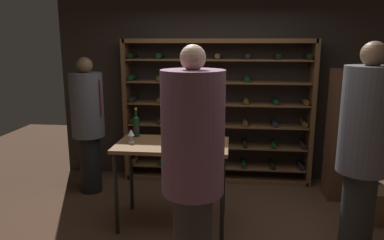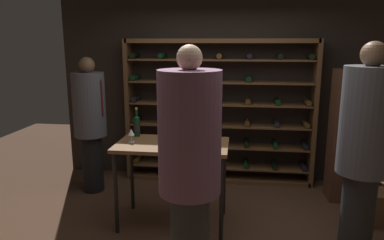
# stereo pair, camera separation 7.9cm
# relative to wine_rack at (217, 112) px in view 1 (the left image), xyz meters

# --- Properties ---
(ground_plane) EXTENTS (9.63, 9.63, 0.00)m
(ground_plane) POSITION_rel_wine_rack_xyz_m (-0.00, -1.60, -1.03)
(ground_plane) COLOR #472D1E
(back_wall) EXTENTS (4.75, 0.10, 2.89)m
(back_wall) POSITION_rel_wine_rack_xyz_m (-0.00, 0.21, 0.41)
(back_wall) COLOR black
(back_wall) RESTS_ON ground
(wine_rack) EXTENTS (2.72, 0.32, 2.08)m
(wine_rack) POSITION_rel_wine_rack_xyz_m (0.00, 0.00, 0.00)
(wine_rack) COLOR brown
(wine_rack) RESTS_ON ground
(tasting_table) EXTENTS (1.22, 0.69, 0.95)m
(tasting_table) POSITION_rel_wine_rack_xyz_m (-0.42, -1.40, -0.19)
(tasting_table) COLOR brown
(tasting_table) RESTS_ON ground
(person_host_in_suit) EXTENTS (0.45, 0.45, 2.04)m
(person_host_in_suit) POSITION_rel_wine_rack_xyz_m (1.40, -1.90, 0.10)
(person_host_in_suit) COLOR black
(person_host_in_suit) RESTS_ON ground
(person_bystander_red_print) EXTENTS (0.48, 0.48, 2.02)m
(person_bystander_red_print) POSITION_rel_wine_rack_xyz_m (-0.08, -2.51, 0.09)
(person_bystander_red_print) COLOR #2F2F2F
(person_bystander_red_print) RESTS_ON ground
(person_guest_blue_shirt) EXTENTS (0.44, 0.43, 1.84)m
(person_guest_blue_shirt) POSITION_rel_wine_rack_xyz_m (-1.69, -0.62, -0.02)
(person_guest_blue_shirt) COLOR black
(person_guest_blue_shirt) RESTS_ON ground
(wine_crate) EXTENTS (0.50, 0.37, 0.37)m
(wine_crate) POSITION_rel_wine_rack_xyz_m (1.97, -1.08, -0.85)
(wine_crate) COLOR brown
(wine_crate) RESTS_ON ground
(display_cabinet) EXTENTS (0.44, 0.36, 1.70)m
(display_cabinet) POSITION_rel_wine_rack_xyz_m (1.70, -0.45, -0.18)
(display_cabinet) COLOR #4C2D1E
(display_cabinet) RESTS_ON ground
(wine_bottle_black_capsule) EXTENTS (0.07, 0.07, 0.34)m
(wine_bottle_black_capsule) POSITION_rel_wine_rack_xyz_m (-0.89, -1.15, 0.04)
(wine_bottle_black_capsule) COLOR black
(wine_bottle_black_capsule) RESTS_ON tasting_table
(wine_bottle_red_label) EXTENTS (0.08, 0.08, 0.35)m
(wine_bottle_red_label) POSITION_rel_wine_rack_xyz_m (-0.32, -1.61, 0.04)
(wine_bottle_red_label) COLOR black
(wine_bottle_red_label) RESTS_ON tasting_table
(wine_glass_stemmed_left) EXTENTS (0.08, 0.08, 0.14)m
(wine_glass_stemmed_left) POSITION_rel_wine_rack_xyz_m (-0.53, -1.13, 0.02)
(wine_glass_stemmed_left) COLOR silver
(wine_glass_stemmed_left) RESTS_ON tasting_table
(wine_glass_stemmed_center) EXTENTS (0.07, 0.07, 0.15)m
(wine_glass_stemmed_center) POSITION_rel_wine_rack_xyz_m (-0.88, -1.41, 0.02)
(wine_glass_stemmed_center) COLOR silver
(wine_glass_stemmed_center) RESTS_ON tasting_table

